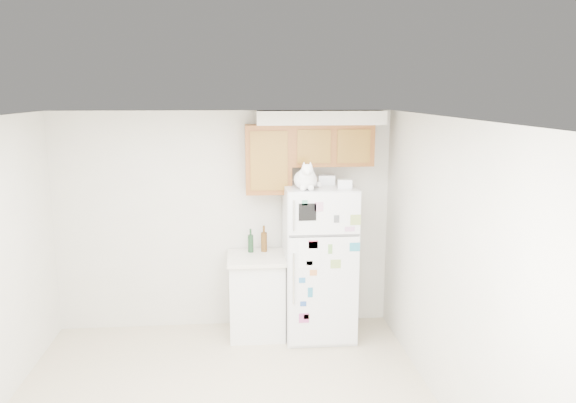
{
  "coord_description": "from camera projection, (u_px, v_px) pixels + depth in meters",
  "views": [
    {
      "loc": [
        0.17,
        -4.3,
        2.7
      ],
      "look_at": [
        0.69,
        1.55,
        1.55
      ],
      "focal_mm": 35.0,
      "sensor_mm": 36.0,
      "label": 1
    }
  ],
  "objects": [
    {
      "name": "storage_box_back",
      "position": [
        327.0,
        180.0,
        6.18
      ],
      "size": [
        0.19,
        0.15,
        0.1
      ],
      "primitive_type": "cube",
      "rotation": [
        0.0,
        0.0,
        -0.12
      ],
      "color": "white",
      "rests_on": "refrigerator"
    },
    {
      "name": "base_counter",
      "position": [
        257.0,
        295.0,
        6.29
      ],
      "size": [
        0.64,
        0.64,
        0.92
      ],
      "color": "white",
      "rests_on": "ground_plane"
    },
    {
      "name": "refrigerator",
      "position": [
        319.0,
        262.0,
        6.21
      ],
      "size": [
        0.76,
        0.78,
        1.7
      ],
      "color": "white",
      "rests_on": "ground_plane"
    },
    {
      "name": "storage_box_front",
      "position": [
        345.0,
        184.0,
        5.94
      ],
      "size": [
        0.16,
        0.13,
        0.09
      ],
      "primitive_type": "cube",
      "rotation": [
        0.0,
        0.0,
        -0.14
      ],
      "color": "white",
      "rests_on": "refrigerator"
    },
    {
      "name": "bottle_green",
      "position": [
        251.0,
        240.0,
        6.32
      ],
      "size": [
        0.06,
        0.06,
        0.27
      ],
      "primitive_type": null,
      "color": "#19381E",
      "rests_on": "base_counter"
    },
    {
      "name": "bottle_amber",
      "position": [
        264.0,
        239.0,
        6.34
      ],
      "size": [
        0.07,
        0.07,
        0.3
      ],
      "primitive_type": null,
      "color": "#593814",
      "rests_on": "base_counter"
    },
    {
      "name": "cat",
      "position": [
        306.0,
        178.0,
        5.83
      ],
      "size": [
        0.3,
        0.44,
        0.31
      ],
      "color": "white",
      "rests_on": "refrigerator"
    },
    {
      "name": "room_shell",
      "position": [
        233.0,
        218.0,
        4.64
      ],
      "size": [
        3.84,
        4.04,
        2.52
      ],
      "color": "silver",
      "rests_on": "ground_plane"
    }
  ]
}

